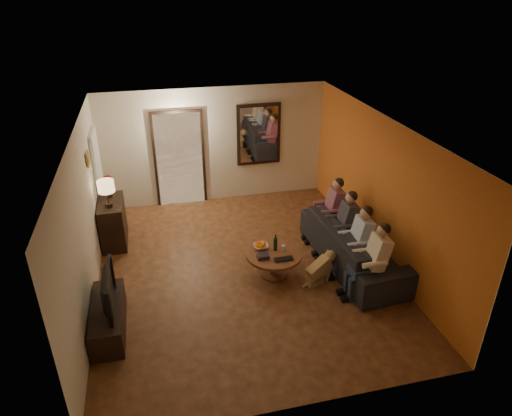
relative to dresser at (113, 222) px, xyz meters
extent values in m
cube|color=#422512|center=(2.25, -1.52, -0.44)|extent=(5.00, 6.00, 0.01)
cube|color=white|center=(2.25, -1.52, 2.16)|extent=(5.00, 6.00, 0.01)
cube|color=beige|center=(2.25, 1.48, 0.86)|extent=(5.00, 0.02, 2.60)
cube|color=beige|center=(2.25, -4.52, 0.86)|extent=(5.00, 0.02, 2.60)
cube|color=beige|center=(-0.25, -1.52, 0.86)|extent=(0.02, 6.00, 2.60)
cube|color=beige|center=(4.75, -1.52, 0.86)|extent=(0.02, 6.00, 2.60)
cube|color=#C05820|center=(4.74, -1.52, 0.86)|extent=(0.01, 6.00, 2.60)
cube|color=#FFE0A5|center=(1.45, 1.46, 0.61)|extent=(1.00, 0.06, 2.10)
cube|color=black|center=(1.45, 1.45, 0.61)|extent=(1.12, 0.04, 2.22)
cube|color=silver|center=(1.70, 1.46, 0.46)|extent=(0.45, 0.03, 1.70)
cube|color=black|center=(3.25, 1.44, 1.06)|extent=(1.00, 0.05, 1.40)
cube|color=white|center=(3.25, 1.41, 1.06)|extent=(0.86, 0.02, 1.26)
cube|color=white|center=(-0.21, 0.78, 0.58)|extent=(0.06, 0.85, 2.04)
cube|color=#B28C33|center=(-0.22, -0.22, 1.41)|extent=(0.03, 0.28, 0.24)
cube|color=brown|center=(-0.21, -0.22, 1.41)|extent=(0.01, 0.22, 0.18)
cube|color=black|center=(0.00, 0.00, 0.00)|extent=(0.45, 0.99, 0.88)
cube|color=black|center=(0.00, -2.58, -0.22)|extent=(0.45, 1.32, 0.44)
imported|color=black|center=(0.00, -2.58, 0.29)|extent=(0.98, 0.13, 0.57)
imported|color=black|center=(4.22, -1.78, -0.06)|extent=(2.65, 1.16, 0.76)
cylinder|color=brown|center=(2.73, -1.81, -0.21)|extent=(1.16, 1.16, 0.45)
imported|color=white|center=(2.55, -1.59, 0.04)|extent=(0.26, 0.26, 0.06)
cylinder|color=silver|center=(2.91, -1.76, 0.06)|extent=(0.06, 0.06, 0.10)
imported|color=black|center=(2.83, -2.09, 0.03)|extent=(0.33, 0.22, 0.03)
camera|label=1|loc=(0.89, -8.14, 4.26)|focal=32.00mm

